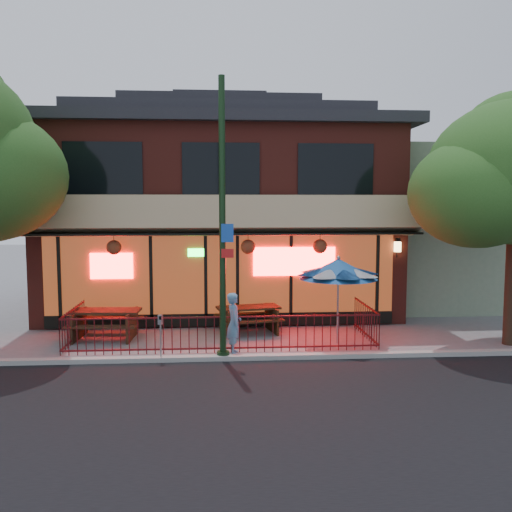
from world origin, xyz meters
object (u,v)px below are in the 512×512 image
at_px(picnic_table_left, 105,320).
at_px(patio_umbrella, 338,269).
at_px(picnic_table_right, 248,315).
at_px(parking_meter_near, 161,330).
at_px(pedestrian, 234,323).
at_px(street_light, 223,235).

relative_size(picnic_table_left, patio_umbrella, 0.83).
xyz_separation_m(picnic_table_right, parking_meter_near, (-2.35, -2.88, 0.27)).
bearing_deg(picnic_table_left, pedestrian, -26.69).
xyz_separation_m(street_light, pedestrian, (0.29, 0.50, -2.34)).
distance_m(street_light, picnic_table_right, 3.92).
distance_m(picnic_table_left, pedestrian, 4.13).
height_order(street_light, parking_meter_near, street_light).
relative_size(picnic_table_right, parking_meter_near, 1.81).
xyz_separation_m(picnic_table_left, patio_umbrella, (6.62, -1.01, 1.55)).
height_order(picnic_table_left, patio_umbrella, patio_umbrella).
distance_m(street_light, patio_umbrella, 3.64).
relative_size(street_light, parking_meter_near, 5.96).
xyz_separation_m(picnic_table_right, patio_umbrella, (2.42, -1.45, 1.58)).
relative_size(patio_umbrella, parking_meter_near, 2.11).
xyz_separation_m(street_light, patio_umbrella, (3.22, 1.35, -1.04)).
bearing_deg(pedestrian, street_light, 146.32).
bearing_deg(picnic_table_left, picnic_table_right, 6.09).
bearing_deg(patio_umbrella, parking_meter_near, -163.37).
xyz_separation_m(picnic_table_left, parking_meter_near, (1.84, -2.43, 0.24)).
bearing_deg(picnic_table_right, street_light, -105.88).
relative_size(picnic_table_left, pedestrian, 1.28).
height_order(picnic_table_right, parking_meter_near, parking_meter_near).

